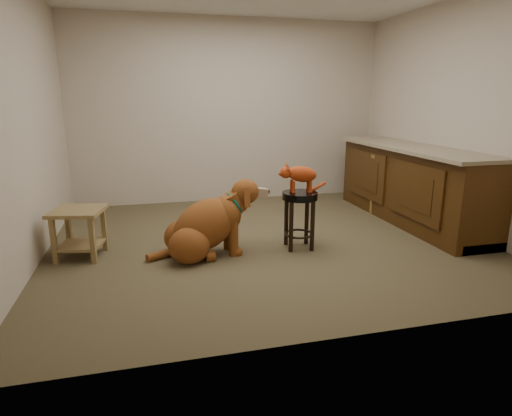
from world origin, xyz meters
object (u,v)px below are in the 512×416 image
object	(u,v)px
padded_stool	(299,209)
side_table	(79,226)
wood_stool	(393,185)
golden_retriever	(206,226)
tabby_kitten	(299,175)

from	to	relation	value
padded_stool	side_table	size ratio (longest dim) A/B	1.07
wood_stool	padded_stool	bearing A→B (deg)	-151.59
golden_retriever	side_table	bearing A→B (deg)	162.52
wood_stool	side_table	size ratio (longest dim) A/B	1.44
padded_stool	side_table	world-z (taller)	padded_stool
wood_stool	golden_retriever	size ratio (longest dim) A/B	0.63
padded_stool	tabby_kitten	bearing A→B (deg)	168.67
side_table	wood_stool	bearing A→B (deg)	8.85
wood_stool	golden_retriever	bearing A→B (deg)	-161.74
side_table	padded_stool	bearing A→B (deg)	-7.40
golden_retriever	tabby_kitten	distance (m)	1.05
padded_stool	golden_retriever	bearing A→B (deg)	178.65
side_table	tabby_kitten	world-z (taller)	tabby_kitten
wood_stool	tabby_kitten	world-z (taller)	tabby_kitten
golden_retriever	tabby_kitten	world-z (taller)	tabby_kitten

